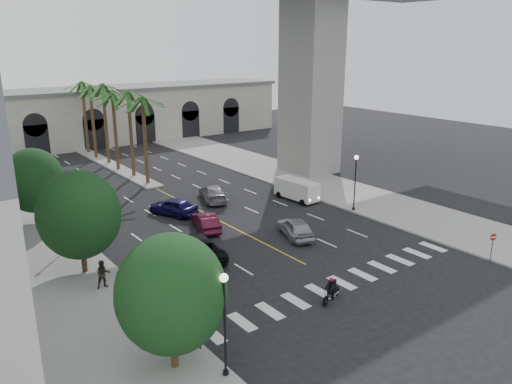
# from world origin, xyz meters

# --- Properties ---
(ground) EXTENTS (140.00, 140.00, 0.00)m
(ground) POSITION_xyz_m (0.00, 0.00, 0.00)
(ground) COLOR black
(ground) RESTS_ON ground
(sidewalk_left) EXTENTS (8.00, 100.00, 0.15)m
(sidewalk_left) POSITION_xyz_m (-15.00, 15.00, 0.07)
(sidewalk_left) COLOR gray
(sidewalk_left) RESTS_ON ground
(sidewalk_right) EXTENTS (8.00, 100.00, 0.15)m
(sidewalk_right) POSITION_xyz_m (15.00, 15.00, 0.07)
(sidewalk_right) COLOR gray
(sidewalk_right) RESTS_ON ground
(median) EXTENTS (2.00, 24.00, 0.20)m
(median) POSITION_xyz_m (0.00, 38.00, 0.10)
(median) COLOR gray
(median) RESTS_ON ground
(pier_building) EXTENTS (71.00, 10.50, 8.50)m
(pier_building) POSITION_xyz_m (0.00, 55.00, 4.27)
(pier_building) COLOR beige
(pier_building) RESTS_ON ground
(bridge) EXTENTS (75.00, 13.00, 26.00)m
(bridge) POSITION_xyz_m (3.42, 22.00, 18.51)
(bridge) COLOR gray
(bridge) RESTS_ON ground
(palm_a) EXTENTS (3.20, 3.20, 10.30)m
(palm_a) POSITION_xyz_m (0.00, 28.00, 9.10)
(palm_a) COLOR #47331E
(palm_a) RESTS_ON ground
(palm_b) EXTENTS (3.20, 3.20, 10.60)m
(palm_b) POSITION_xyz_m (0.10, 32.00, 9.37)
(palm_b) COLOR #47331E
(palm_b) RESTS_ON ground
(palm_c) EXTENTS (3.20, 3.20, 10.10)m
(palm_c) POSITION_xyz_m (-0.20, 36.00, 8.91)
(palm_c) COLOR #47331E
(palm_c) RESTS_ON ground
(palm_d) EXTENTS (3.20, 3.20, 10.90)m
(palm_d) POSITION_xyz_m (0.15, 40.00, 9.65)
(palm_d) COLOR #47331E
(palm_d) RESTS_ON ground
(palm_e) EXTENTS (3.20, 3.20, 10.40)m
(palm_e) POSITION_xyz_m (-0.10, 44.00, 9.19)
(palm_e) COLOR #47331E
(palm_e) RESTS_ON ground
(palm_f) EXTENTS (3.20, 3.20, 10.70)m
(palm_f) POSITION_xyz_m (0.20, 48.00, 9.46)
(palm_f) COLOR #47331E
(palm_f) RESTS_ON ground
(street_tree_near) EXTENTS (5.20, 5.20, 6.89)m
(street_tree_near) POSITION_xyz_m (-13.00, -3.00, 4.02)
(street_tree_near) COLOR #382616
(street_tree_near) RESTS_ON ground
(street_tree_mid) EXTENTS (5.44, 5.44, 7.21)m
(street_tree_mid) POSITION_xyz_m (-13.00, 10.00, 4.21)
(street_tree_mid) COLOR #382616
(street_tree_mid) RESTS_ON ground
(street_tree_far) EXTENTS (5.04, 5.04, 6.68)m
(street_tree_far) POSITION_xyz_m (-13.00, 22.00, 3.90)
(street_tree_far) COLOR #382616
(street_tree_far) RESTS_ON ground
(lamp_post_left_near) EXTENTS (0.40, 0.40, 5.35)m
(lamp_post_left_near) POSITION_xyz_m (-11.40, -5.00, 3.22)
(lamp_post_left_near) COLOR black
(lamp_post_left_near) RESTS_ON ground
(lamp_post_left_far) EXTENTS (0.40, 0.40, 5.35)m
(lamp_post_left_far) POSITION_xyz_m (-11.40, 16.00, 3.22)
(lamp_post_left_far) COLOR black
(lamp_post_left_far) RESTS_ON ground
(lamp_post_right) EXTENTS (0.40, 0.40, 5.35)m
(lamp_post_right) POSITION_xyz_m (11.40, 8.00, 3.22)
(lamp_post_right) COLOR black
(lamp_post_right) RESTS_ON ground
(traffic_signal_near) EXTENTS (0.25, 0.18, 3.65)m
(traffic_signal_near) POSITION_xyz_m (-11.30, -2.50, 2.51)
(traffic_signal_near) COLOR black
(traffic_signal_near) RESTS_ON ground
(traffic_signal_far) EXTENTS (0.25, 0.18, 3.65)m
(traffic_signal_far) POSITION_xyz_m (-11.30, 1.50, 2.51)
(traffic_signal_far) COLOR black
(traffic_signal_far) RESTS_ON ground
(motorcycle_rider) EXTENTS (2.06, 0.87, 1.55)m
(motorcycle_rider) POSITION_xyz_m (-2.21, -2.75, 0.70)
(motorcycle_rider) COLOR black
(motorcycle_rider) RESTS_ON ground
(car_a) EXTENTS (3.36, 5.04, 1.59)m
(car_a) POSITION_xyz_m (2.89, 6.44, 0.80)
(car_a) COLOR #98989C
(car_a) RESTS_ON ground
(car_b) EXTENTS (2.72, 4.71, 1.47)m
(car_b) POSITION_xyz_m (-2.13, 12.09, 0.73)
(car_b) COLOR #460E20
(car_b) RESTS_ON ground
(car_c) EXTENTS (3.62, 6.33, 1.66)m
(car_c) POSITION_xyz_m (-5.64, 7.59, 0.83)
(car_c) COLOR black
(car_c) RESTS_ON ground
(car_d) EXTENTS (3.99, 5.80, 1.56)m
(car_d) POSITION_xyz_m (2.69, 18.72, 0.78)
(car_d) COLOR slate
(car_d) RESTS_ON ground
(car_e) EXTENTS (3.64, 5.10, 1.61)m
(car_e) POSITION_xyz_m (-2.53, 17.12, 0.81)
(car_e) COLOR #150F4A
(car_e) RESTS_ON ground
(cargo_van) EXTENTS (2.17, 4.89, 2.04)m
(cargo_van) POSITION_xyz_m (9.50, 13.83, 1.14)
(cargo_van) COLOR silver
(cargo_van) RESTS_ON ground
(pedestrian_a) EXTENTS (0.83, 0.76, 1.91)m
(pedestrian_a) POSITION_xyz_m (-11.50, 0.36, 1.11)
(pedestrian_a) COLOR black
(pedestrian_a) RESTS_ON sidewalk_left
(pedestrian_b) EXTENTS (1.00, 0.83, 1.87)m
(pedestrian_b) POSITION_xyz_m (-12.83, 6.86, 1.08)
(pedestrian_b) COLOR black
(pedestrian_b) RESTS_ON sidewalk_left
(do_not_enter_sign) EXTENTS (0.52, 0.20, 2.20)m
(do_not_enter_sign) POSITION_xyz_m (10.85, -5.60, 1.60)
(do_not_enter_sign) COLOR black
(do_not_enter_sign) RESTS_ON ground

